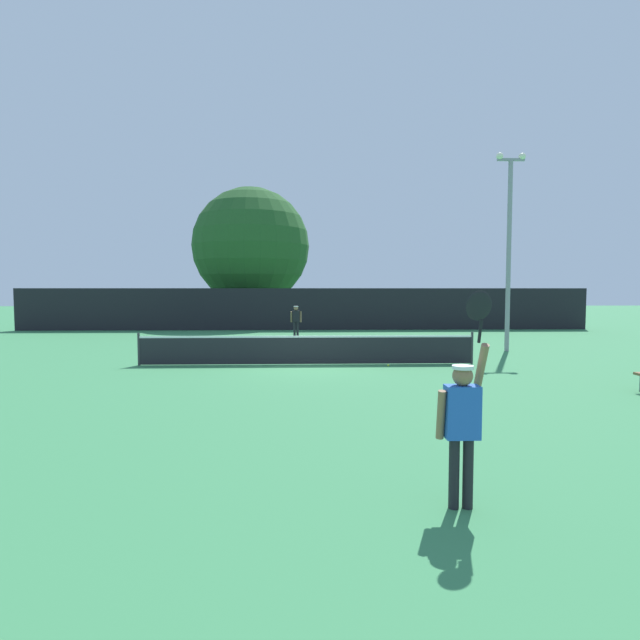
{
  "coord_description": "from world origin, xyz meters",
  "views": [
    {
      "loc": [
        -0.13,
        -16.5,
        2.49
      ],
      "look_at": [
        0.5,
        2.22,
        1.35
      ],
      "focal_mm": 28.08,
      "sensor_mm": 36.0,
      "label": 1
    }
  ],
  "objects": [
    {
      "name": "player_receiving",
      "position": [
        -0.51,
        9.43,
        1.0
      ],
      "size": [
        0.57,
        0.24,
        1.64
      ],
      "rotation": [
        0.0,
        0.0,
        3.14
      ],
      "color": "black",
      "rests_on": "ground"
    },
    {
      "name": "light_pole",
      "position": [
        8.11,
        3.38,
        4.51
      ],
      "size": [
        1.18,
        0.28,
        7.9
      ],
      "color": "gray",
      "rests_on": "ground"
    },
    {
      "name": "ground_plane",
      "position": [
        0.0,
        0.0,
        0.0
      ],
      "size": [
        120.0,
        120.0,
        0.0
      ],
      "primitive_type": "plane",
      "color": "#387F4C"
    },
    {
      "name": "tennis_net",
      "position": [
        0.0,
        0.0,
        0.51
      ],
      "size": [
        11.14,
        0.08,
        1.07
      ],
      "color": "#232328",
      "rests_on": "ground"
    },
    {
      "name": "player_serving",
      "position": [
        1.67,
        -10.98,
        1.09
      ],
      "size": [
        0.68,
        0.39,
        2.48
      ],
      "color": "blue",
      "rests_on": "ground"
    },
    {
      "name": "tennis_ball",
      "position": [
        2.63,
        -0.44,
        0.03
      ],
      "size": [
        0.07,
        0.07,
        0.07
      ],
      "primitive_type": "sphere",
      "color": "#CCE033",
      "rests_on": "ground"
    },
    {
      "name": "perimeter_fence",
      "position": [
        0.0,
        14.27,
        1.29
      ],
      "size": [
        35.17,
        0.12,
        2.57
      ],
      "primitive_type": "cube",
      "color": "black",
      "rests_on": "ground"
    },
    {
      "name": "parked_car_near",
      "position": [
        -7.61,
        22.64,
        0.78
      ],
      "size": [
        1.98,
        4.24,
        1.69
      ],
      "rotation": [
        0.0,
        0.0,
        -0.02
      ],
      "color": "#B7B7BC",
      "rests_on": "ground"
    },
    {
      "name": "parked_car_mid",
      "position": [
        2.04,
        22.92,
        0.78
      ],
      "size": [
        2.4,
        4.4,
        1.69
      ],
      "rotation": [
        0.0,
        0.0,
        0.12
      ],
      "color": "black",
      "rests_on": "ground"
    },
    {
      "name": "large_tree",
      "position": [
        -3.83,
        19.31,
        5.56
      ],
      "size": [
        8.22,
        8.22,
        9.67
      ],
      "color": "brown",
      "rests_on": "ground"
    }
  ]
}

